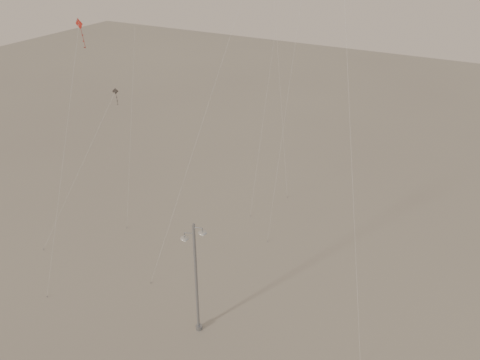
% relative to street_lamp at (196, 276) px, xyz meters
% --- Properties ---
extents(ground, '(160.00, 160.00, 0.00)m').
position_rel_street_lamp_xyz_m(ground, '(-0.92, 0.85, -4.50)').
color(ground, '#9E9583').
rests_on(ground, ground).
extents(street_lamp, '(1.57, 0.85, 8.43)m').
position_rel_street_lamp_xyz_m(street_lamp, '(0.00, 0.00, 0.00)').
color(street_lamp, '#94979C').
rests_on(street_lamp, ground).
extents(kite_1, '(5.00, 9.45, 24.33)m').
position_rel_street_lamp_xyz_m(kite_1, '(-1.93, 9.18, 14.05)').
color(kite_1, '#282321').
rests_on(kite_1, ground).
extents(kite_3, '(3.19, 4.75, 18.82)m').
position_rel_street_lamp_xyz_m(kite_3, '(-9.10, 0.82, 9.55)').
color(kite_3, maroon).
rests_on(kite_3, ground).
extents(kite_4, '(7.34, 11.82, 22.20)m').
position_rel_street_lamp_xyz_m(kite_4, '(5.03, 10.51, 11.58)').
color(kite_4, '#282321').
rests_on(kite_4, ground).
extents(kite_6, '(3.85, 7.23, 12.28)m').
position_rel_street_lamp_xyz_m(kite_6, '(-13.28, 6.45, 4.40)').
color(kite_6, '#282321').
rests_on(kite_6, ground).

